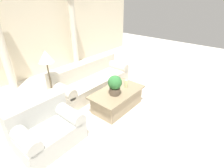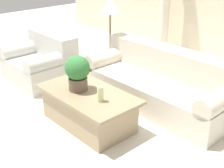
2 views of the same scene
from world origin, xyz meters
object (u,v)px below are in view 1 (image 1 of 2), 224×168
sofa_long (91,79)px  floor_lamp (46,60)px  potted_plant (115,84)px  loveseat (45,127)px  coffee_table (117,99)px

sofa_long → floor_lamp: 1.58m
potted_plant → loveseat: bearing=166.5°
potted_plant → floor_lamp: bearing=122.2°
loveseat → floor_lamp: (0.80, 0.97, 0.93)m
loveseat → potted_plant: (1.67, -0.40, 0.40)m
sofa_long → loveseat: 2.24m
loveseat → sofa_long: bearing=23.0°
potted_plant → coffee_table: bearing=15.4°
floor_lamp → loveseat: bearing=-129.6°
loveseat → coffee_table: bearing=-11.1°
sofa_long → coffee_table: sofa_long is taller
floor_lamp → potted_plant: bearing=-57.8°
sofa_long → coffee_table: (-0.24, -1.24, -0.09)m
coffee_table → potted_plant: 0.53m
sofa_long → floor_lamp: floor_lamp is taller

